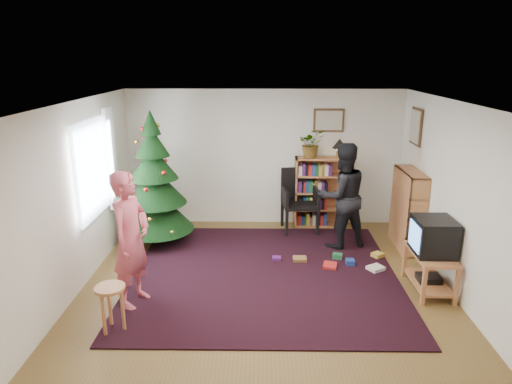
{
  "coord_description": "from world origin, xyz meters",
  "views": [
    {
      "loc": [
        -0.03,
        -5.72,
        3.06
      ],
      "look_at": [
        -0.13,
        0.82,
        1.1
      ],
      "focal_mm": 32.0,
      "sensor_mm": 36.0,
      "label": 1
    }
  ],
  "objects_px": {
    "tv_stand": "(430,268)",
    "crt_tv": "(433,236)",
    "christmas_tree": "(155,189)",
    "stool": "(111,297)",
    "person_standing": "(131,240)",
    "potted_plant": "(311,143)",
    "table_lamp": "(339,145)",
    "picture_right": "(416,127)",
    "person_by_chair": "(342,196)",
    "armchair": "(299,197)",
    "bookshelf_back": "(321,191)",
    "picture_back": "(329,120)",
    "bookshelf_right": "(408,209)"
  },
  "relations": [
    {
      "from": "picture_right",
      "to": "person_by_chair",
      "type": "bearing_deg",
      "value": -162.37
    },
    {
      "from": "bookshelf_back",
      "to": "person_standing",
      "type": "distance_m",
      "value": 3.93
    },
    {
      "from": "potted_plant",
      "to": "table_lamp",
      "type": "height_order",
      "value": "potted_plant"
    },
    {
      "from": "stool",
      "to": "person_by_chair",
      "type": "xyz_separation_m",
      "value": [
        3.01,
        2.5,
        0.43
      ]
    },
    {
      "from": "person_standing",
      "to": "picture_right",
      "type": "bearing_deg",
      "value": -44.16
    },
    {
      "from": "armchair",
      "to": "person_by_chair",
      "type": "distance_m",
      "value": 1.06
    },
    {
      "from": "tv_stand",
      "to": "person_standing",
      "type": "distance_m",
      "value": 3.94
    },
    {
      "from": "armchair",
      "to": "table_lamp",
      "type": "xyz_separation_m",
      "value": [
        0.7,
        0.15,
        0.93
      ]
    },
    {
      "from": "armchair",
      "to": "tv_stand",
      "type": "bearing_deg",
      "value": -61.71
    },
    {
      "from": "christmas_tree",
      "to": "crt_tv",
      "type": "relative_size",
      "value": 4.14
    },
    {
      "from": "picture_back",
      "to": "picture_right",
      "type": "height_order",
      "value": "picture_right"
    },
    {
      "from": "bookshelf_back",
      "to": "tv_stand",
      "type": "bearing_deg",
      "value": -64.39
    },
    {
      "from": "christmas_tree",
      "to": "potted_plant",
      "type": "xyz_separation_m",
      "value": [
        2.66,
        0.84,
        0.62
      ]
    },
    {
      "from": "armchair",
      "to": "person_standing",
      "type": "xyz_separation_m",
      "value": [
        -2.3,
        -2.7,
        0.27
      ]
    },
    {
      "from": "bookshelf_right",
      "to": "person_standing",
      "type": "distance_m",
      "value": 4.41
    },
    {
      "from": "potted_plant",
      "to": "picture_right",
      "type": "bearing_deg",
      "value": -19.85
    },
    {
      "from": "tv_stand",
      "to": "christmas_tree",
      "type": "bearing_deg",
      "value": 158.15
    },
    {
      "from": "picture_right",
      "to": "christmas_tree",
      "type": "distance_m",
      "value": 4.42
    },
    {
      "from": "picture_right",
      "to": "stool",
      "type": "bearing_deg",
      "value": -145.6
    },
    {
      "from": "picture_back",
      "to": "person_by_chair",
      "type": "relative_size",
      "value": 0.31
    },
    {
      "from": "armchair",
      "to": "person_by_chair",
      "type": "height_order",
      "value": "person_by_chair"
    },
    {
      "from": "picture_right",
      "to": "bookshelf_right",
      "type": "bearing_deg",
      "value": -108.6
    },
    {
      "from": "picture_back",
      "to": "bookshelf_right",
      "type": "distance_m",
      "value": 2.08
    },
    {
      "from": "tv_stand",
      "to": "person_standing",
      "type": "bearing_deg",
      "value": -174.25
    },
    {
      "from": "person_by_chair",
      "to": "table_lamp",
      "type": "distance_m",
      "value": 1.18
    },
    {
      "from": "potted_plant",
      "to": "table_lamp",
      "type": "xyz_separation_m",
      "value": [
        0.5,
        0.0,
        -0.02
      ]
    },
    {
      "from": "tv_stand",
      "to": "crt_tv",
      "type": "relative_size",
      "value": 1.57
    },
    {
      "from": "christmas_tree",
      "to": "bookshelf_back",
      "type": "relative_size",
      "value": 1.73
    },
    {
      "from": "picture_back",
      "to": "armchair",
      "type": "relative_size",
      "value": 0.49
    },
    {
      "from": "stool",
      "to": "person_standing",
      "type": "bearing_deg",
      "value": 82.03
    },
    {
      "from": "potted_plant",
      "to": "table_lamp",
      "type": "relative_size",
      "value": 1.49
    },
    {
      "from": "crt_tv",
      "to": "table_lamp",
      "type": "relative_size",
      "value": 1.58
    },
    {
      "from": "christmas_tree",
      "to": "bookshelf_back",
      "type": "distance_m",
      "value": 2.99
    },
    {
      "from": "picture_back",
      "to": "person_standing",
      "type": "relative_size",
      "value": 0.31
    },
    {
      "from": "crt_tv",
      "to": "armchair",
      "type": "relative_size",
      "value": 0.49
    },
    {
      "from": "bookshelf_right",
      "to": "person_by_chair",
      "type": "bearing_deg",
      "value": 89.22
    },
    {
      "from": "picture_right",
      "to": "bookshelf_back",
      "type": "height_order",
      "value": "picture_right"
    },
    {
      "from": "crt_tv",
      "to": "stool",
      "type": "bearing_deg",
      "value": -165.57
    },
    {
      "from": "christmas_tree",
      "to": "crt_tv",
      "type": "bearing_deg",
      "value": -21.87
    },
    {
      "from": "potted_plant",
      "to": "armchair",
      "type": "bearing_deg",
      "value": -142.35
    },
    {
      "from": "crt_tv",
      "to": "person_by_chair",
      "type": "distance_m",
      "value": 1.77
    },
    {
      "from": "christmas_tree",
      "to": "person_standing",
      "type": "height_order",
      "value": "christmas_tree"
    },
    {
      "from": "picture_back",
      "to": "potted_plant",
      "type": "bearing_deg",
      "value": -156.42
    },
    {
      "from": "crt_tv",
      "to": "potted_plant",
      "type": "relative_size",
      "value": 1.06
    },
    {
      "from": "tv_stand",
      "to": "stool",
      "type": "distance_m",
      "value": 4.1
    },
    {
      "from": "picture_right",
      "to": "person_by_chair",
      "type": "relative_size",
      "value": 0.34
    },
    {
      "from": "tv_stand",
      "to": "potted_plant",
      "type": "xyz_separation_m",
      "value": [
        -1.38,
        2.46,
        1.23
      ]
    },
    {
      "from": "tv_stand",
      "to": "person_by_chair",
      "type": "height_order",
      "value": "person_by_chair"
    },
    {
      "from": "picture_right",
      "to": "bookshelf_back",
      "type": "xyz_separation_m",
      "value": [
        -1.43,
        0.59,
        -1.29
      ]
    },
    {
      "from": "picture_back",
      "to": "person_by_chair",
      "type": "xyz_separation_m",
      "value": [
        0.11,
        -1.11,
        -1.08
      ]
    }
  ]
}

